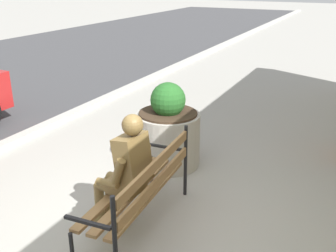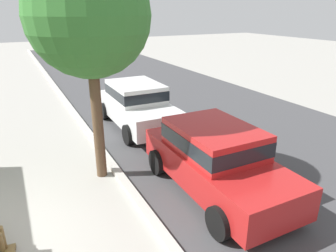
{
  "view_description": "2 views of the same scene",
  "coord_description": "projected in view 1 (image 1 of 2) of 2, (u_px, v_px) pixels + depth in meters",
  "views": [
    {
      "loc": [
        -2.98,
        -2.1,
        2.66
      ],
      "look_at": [
        1.83,
        0.28,
        0.6
      ],
      "focal_mm": 42.43,
      "sensor_mm": 36.0,
      "label": 1
    },
    {
      "loc": [
        5.21,
        0.88,
        3.96
      ],
      "look_at": [
        -2.18,
        4.68,
        0.8
      ],
      "focal_mm": 32.96,
      "sensor_mm": 36.0,
      "label": 2
    }
  ],
  "objects": [
    {
      "name": "bronze_statue_seated",
      "position": [
        124.0,
        173.0,
        4.24
      ],
      "size": [
        0.69,
        0.77,
        1.37
      ],
      "color": "brown",
      "rests_on": "ground"
    },
    {
      "name": "park_bench",
      "position": [
        143.0,
        186.0,
        4.23
      ],
      "size": [
        1.83,
        0.64,
        0.95
      ],
      "color": "olive",
      "rests_on": "ground"
    },
    {
      "name": "concrete_planter",
      "position": [
        168.0,
        133.0,
        5.79
      ],
      "size": [
        0.93,
        0.93,
        1.25
      ],
      "color": "#A8A399",
      "rests_on": "ground"
    },
    {
      "name": "ground_plane",
      "position": [
        117.0,
        236.0,
        4.32
      ],
      "size": [
        80.0,
        80.0,
        0.0
      ],
      "primitive_type": "plane",
      "color": "#9E9B93"
    }
  ]
}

